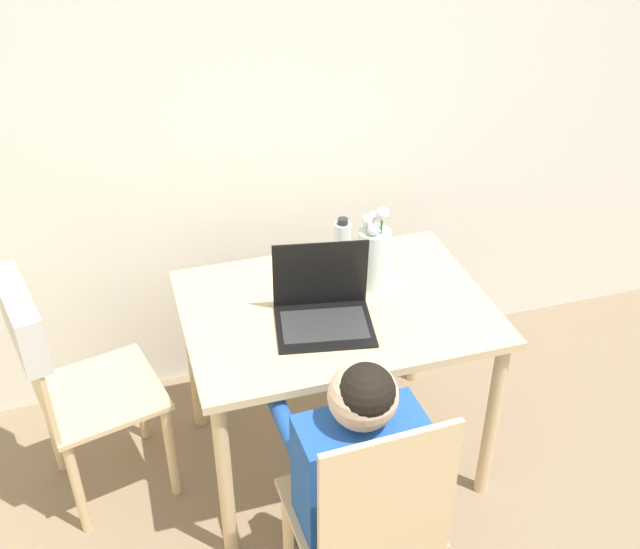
{
  "coord_description": "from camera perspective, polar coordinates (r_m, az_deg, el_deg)",
  "views": [
    {
      "loc": [
        -0.89,
        -0.47,
        2.24
      ],
      "look_at": [
        -0.3,
        1.49,
        0.91
      ],
      "focal_mm": 42.0,
      "sensor_mm": 36.0,
      "label": 1
    }
  ],
  "objects": [
    {
      "name": "person_seated",
      "position": [
        2.2,
        2.6,
        -13.44
      ],
      "size": [
        0.37,
        0.43,
        1.01
      ],
      "rotation": [
        0.0,
        0.0,
        3.18
      ],
      "color": "#1E4C9E",
      "rests_on": "ground_plane"
    },
    {
      "name": "dining_table",
      "position": [
        2.66,
        1.19,
        -4.02
      ],
      "size": [
        1.06,
        0.77,
        0.73
      ],
      "color": "#D6B784",
      "rests_on": "ground_plane"
    },
    {
      "name": "wall_back",
      "position": [
        3.0,
        1.44,
        13.79
      ],
      "size": [
        6.4,
        0.05,
        2.5
      ],
      "color": "white",
      "rests_on": "ground_plane"
    },
    {
      "name": "chair_occupied",
      "position": [
        2.25,
        3.66,
        -18.42
      ],
      "size": [
        0.42,
        0.42,
        0.93
      ],
      "rotation": [
        0.0,
        0.0,
        3.18
      ],
      "color": "#D6B784",
      "rests_on": "ground_plane"
    },
    {
      "name": "chair_spare",
      "position": [
        2.66,
        -19.47,
        -6.4
      ],
      "size": [
        0.51,
        0.49,
        0.94
      ],
      "rotation": [
        0.0,
        0.0,
        1.81
      ],
      "color": "#D6B784",
      "rests_on": "ground_plane"
    },
    {
      "name": "water_bottle",
      "position": [
        2.74,
        1.72,
        2.13
      ],
      "size": [
        0.06,
        0.06,
        0.22
      ],
      "color": "silver",
      "rests_on": "dining_table"
    },
    {
      "name": "laptop",
      "position": [
        2.5,
        0.2,
        -2.28
      ],
      "size": [
        0.36,
        0.31,
        0.27
      ],
      "rotation": [
        0.0,
        0.0,
        -0.18
      ],
      "color": "black",
      "rests_on": "dining_table"
    },
    {
      "name": "flower_vase",
      "position": [
        2.65,
        4.14,
        1.55
      ],
      "size": [
        0.12,
        0.12,
        0.32
      ],
      "color": "silver",
      "rests_on": "dining_table"
    }
  ]
}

